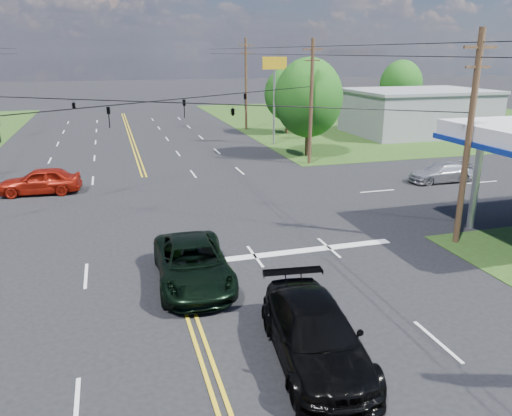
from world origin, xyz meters
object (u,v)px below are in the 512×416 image
object	(u,v)px
pole_right_far	(246,83)
pickup_dkgreen	(193,263)
retail_ne	(417,113)
tree_right_b	(287,94)
pole_ne	(311,101)
pole_se	(469,138)
tree_right_a	(308,98)
suv_black	(315,334)
tree_far_r	(401,85)

from	to	relation	value
pole_right_far	pickup_dkgreen	bearing A→B (deg)	-108.30
retail_ne	pickup_dkgreen	size ratio (longest dim) A/B	2.40
tree_right_b	pole_ne	bearing A→B (deg)	-103.13
pole_se	pole_right_far	bearing A→B (deg)	90.00
pole_right_far	tree_right_b	distance (m)	5.40
tree_right_a	suv_black	size ratio (longest dim) A/B	1.40
retail_ne	pole_right_far	distance (m)	19.02
retail_ne	tree_right_b	xyz separation A→B (m)	(-13.50, 4.00, 2.02)
pole_right_far	tree_far_r	distance (m)	21.10
tree_right_a	tree_right_b	size ratio (longest dim) A/B	1.15
pole_right_far	tree_far_r	bearing A→B (deg)	5.44
tree_right_b	pickup_dkgreen	xyz separation A→B (m)	(-16.00, -33.81, -3.41)
pole_right_far	tree_far_r	xyz separation A→B (m)	(21.00, 2.00, -0.62)
pole_right_far	tree_right_a	distance (m)	16.03
pole_ne	suv_black	bearing A→B (deg)	-111.95
pole_se	pickup_dkgreen	xyz separation A→B (m)	(-12.50, -0.81, -4.11)
pole_se	tree_right_a	size ratio (longest dim) A/B	1.16
pickup_dkgreen	pole_right_far	bearing A→B (deg)	73.88
tree_right_b	tree_far_r	bearing A→B (deg)	18.92
retail_ne	pole_right_far	world-z (taller)	pole_right_far
pole_right_far	tree_right_a	xyz separation A→B (m)	(1.00, -16.00, -0.30)
tree_right_a	pickup_dkgreen	xyz separation A→B (m)	(-13.50, -21.81, -4.06)
pole_right_far	pickup_dkgreen	size ratio (longest dim) A/B	1.72
pole_ne	tree_right_b	bearing A→B (deg)	76.87
pole_se	tree_right_a	bearing A→B (deg)	87.27
pole_right_far	suv_black	xyz separation A→B (m)	(-10.00, -43.82, -4.32)
pole_ne	tree_right_a	xyz separation A→B (m)	(1.00, 3.00, -0.05)
retail_ne	tree_right_a	xyz separation A→B (m)	(-16.00, -8.00, 2.67)
tree_far_r	suv_black	xyz separation A→B (m)	(-31.00, -45.82, -3.70)
retail_ne	pole_ne	bearing A→B (deg)	-147.09
retail_ne	pole_ne	world-z (taller)	pole_ne
pole_ne	pole_se	bearing A→B (deg)	-90.00
pole_right_far	pickup_dkgreen	world-z (taller)	pole_right_far
pole_right_far	tree_far_r	world-z (taller)	pole_right_far
pole_right_far	tree_right_a	bearing A→B (deg)	-86.42
pole_se	pole_ne	bearing A→B (deg)	90.00
pole_right_far	retail_ne	bearing A→B (deg)	-25.20
pole_ne	tree_far_r	distance (m)	29.70
pole_ne	tree_far_r	size ratio (longest dim) A/B	1.25
pole_ne	pole_right_far	world-z (taller)	pole_right_far
pole_se	pole_ne	world-z (taller)	same
suv_black	pole_se	bearing A→B (deg)	40.88
pole_right_far	tree_right_b	xyz separation A→B (m)	(3.50, -4.00, -0.95)
pole_se	pickup_dkgreen	bearing A→B (deg)	-176.31
tree_right_a	tree_far_r	size ratio (longest dim) A/B	1.07
pole_ne	tree_right_a	distance (m)	3.16
pole_ne	pole_right_far	xyz separation A→B (m)	(0.00, 19.00, 0.25)
tree_right_b	suv_black	world-z (taller)	tree_right_b
pickup_dkgreen	suv_black	xyz separation A→B (m)	(2.50, -6.01, 0.04)
retail_ne	pole_ne	size ratio (longest dim) A/B	1.47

